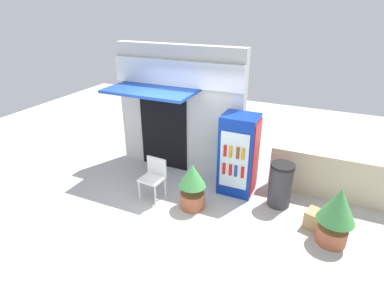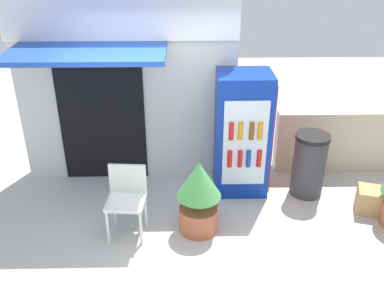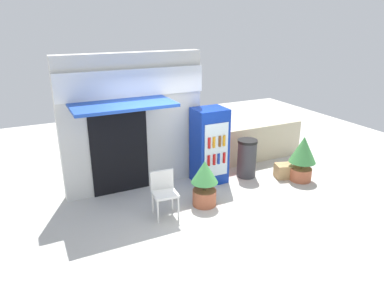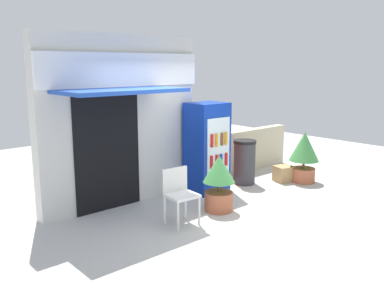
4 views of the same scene
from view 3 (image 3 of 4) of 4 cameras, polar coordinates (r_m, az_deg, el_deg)
name	(u,v)px [view 3 (image 3 of 4)]	position (r m, az deg, el deg)	size (l,w,h in m)	color
ground	(194,215)	(6.93, 0.34, -11.38)	(16.00, 16.00, 0.00)	beige
storefront_building	(132,121)	(7.58, -9.57, 3.65)	(3.06, 1.28, 2.93)	silver
drink_cooler	(210,146)	(7.97, 2.88, -0.31)	(0.74, 0.67, 1.72)	#0C2D9E
plastic_chair	(164,190)	(6.74, -4.57, -7.34)	(0.48, 0.45, 0.87)	silver
potted_plant_near_shop	(205,181)	(7.06, 2.03, -5.98)	(0.54, 0.54, 0.95)	#AD5B3D
potted_plant_curbside	(303,155)	(8.47, 17.39, -1.76)	(0.61, 0.61, 1.07)	#AD5B3D
trash_bin	(247,158)	(8.45, 8.81, -2.26)	(0.47, 0.47, 0.91)	#38383D
stone_boundary_wall	(261,143)	(9.46, 10.99, 0.12)	(2.46, 0.22, 0.95)	beige
cardboard_box	(283,171)	(8.67, 14.51, -4.21)	(0.38, 0.33, 0.33)	tan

